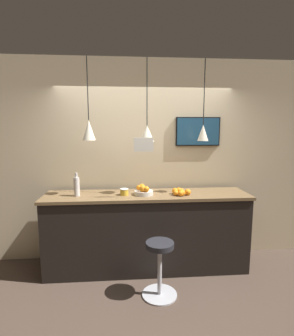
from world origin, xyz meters
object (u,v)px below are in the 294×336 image
Objects in this scene: juice_bottle at (77,186)px; bar_stool at (160,263)px; fruit_bowl at (143,191)px; mounted_tv at (198,132)px; spread_jar at (124,192)px.

bar_stool is at bearing -30.20° from juice_bottle.
fruit_bowl is 0.82× the size of juice_bottle.
mounted_tv is (0.68, 0.99, 1.47)m from bar_stool.
fruit_bowl is at bearing -0.15° from juice_bottle.
bar_stool is 5.93× the size of spread_jar.
mounted_tv reaches higher than spread_jar.
fruit_bowl reaches higher than spread_jar.
juice_bottle is at bearing 180.00° from spread_jar.
bar_stool is at bearing -75.72° from fruit_bowl.
fruit_bowl is at bearing 104.28° from bar_stool.
juice_bottle is 2.78× the size of spread_jar.
bar_stool is 2.60× the size of fruit_bowl.
juice_bottle is 0.62m from spread_jar.
fruit_bowl is 2.28× the size of spread_jar.
juice_bottle reaches higher than spread_jar.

